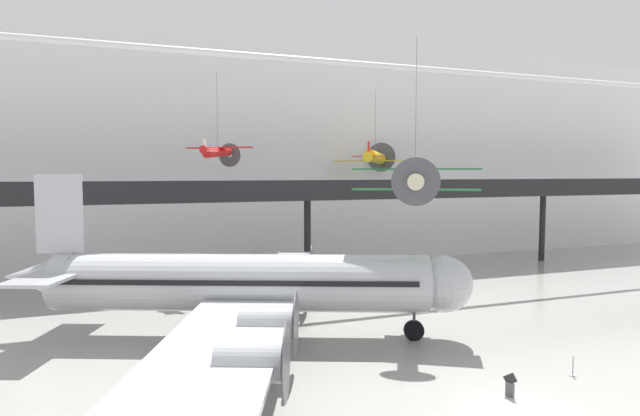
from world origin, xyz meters
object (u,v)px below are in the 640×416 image
object	(u,v)px
info_sign_pedestal	(510,387)
airliner_silver_main	(239,283)
suspended_plane_yellow_lowwing	(375,157)
suspended_plane_green_biplane	(415,182)
stanchion_barrier	(573,370)
suspended_plane_red_highwing	(218,151)

from	to	relation	value
info_sign_pedestal	airliner_silver_main	bearing A→B (deg)	114.25
airliner_silver_main	suspended_plane_yellow_lowwing	distance (m)	28.11
airliner_silver_main	info_sign_pedestal	size ratio (longest dim) A/B	27.56
airliner_silver_main	suspended_plane_green_biplane	xyz separation A→B (m)	(11.59, -2.23, 6.54)
suspended_plane_yellow_lowwing	stanchion_barrier	world-z (taller)	suspended_plane_yellow_lowwing
suspended_plane_red_highwing	suspended_plane_yellow_lowwing	world-z (taller)	suspended_plane_red_highwing
suspended_plane_green_biplane	stanchion_barrier	bearing A→B (deg)	52.58
suspended_plane_green_biplane	suspended_plane_yellow_lowwing	size ratio (longest dim) A/B	1.23
suspended_plane_red_highwing	info_sign_pedestal	size ratio (longest dim) A/B	6.94
airliner_silver_main	stanchion_barrier	size ratio (longest dim) A/B	31.74
stanchion_barrier	suspended_plane_red_highwing	bearing A→B (deg)	119.42
suspended_plane_green_biplane	info_sign_pedestal	distance (m)	14.37
suspended_plane_yellow_lowwing	stanchion_barrier	size ratio (longest dim) A/B	8.37
suspended_plane_red_highwing	info_sign_pedestal	bearing A→B (deg)	-123.98
suspended_plane_green_biplane	stanchion_barrier	size ratio (longest dim) A/B	10.27
airliner_silver_main	info_sign_pedestal	distance (m)	17.07
airliner_silver_main	suspended_plane_red_highwing	size ratio (longest dim) A/B	3.97
suspended_plane_yellow_lowwing	stanchion_barrier	bearing A→B (deg)	-148.51
airliner_silver_main	info_sign_pedestal	world-z (taller)	airliner_silver_main
airliner_silver_main	stanchion_barrier	distance (m)	19.99
suspended_plane_yellow_lowwing	stanchion_barrier	distance (m)	33.27
suspended_plane_red_highwing	stanchion_barrier	distance (m)	32.92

